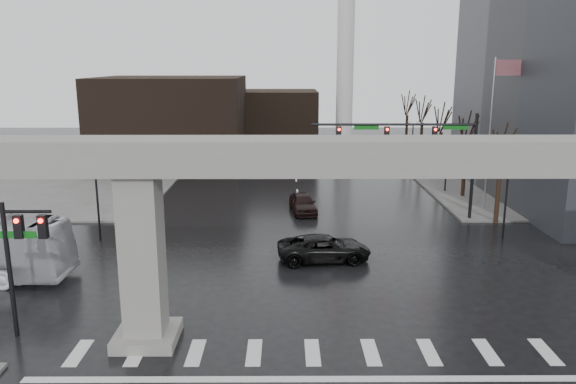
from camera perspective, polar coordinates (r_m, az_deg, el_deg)
name	(u,v)px	position (r m, az deg, el deg)	size (l,w,h in m)	color
ground	(311,341)	(24.84, 2.39, -14.84)	(160.00, 160.00, 0.00)	black
sidewalk_ne	(542,174)	(64.99, 24.38, 1.66)	(28.00, 36.00, 0.15)	slate
sidewalk_nw	(49,175)	(64.10, -23.14, 1.63)	(28.00, 36.00, 0.15)	slate
elevated_guideway	(345,184)	(22.56, 5.76, 0.86)	(48.00, 2.60, 8.70)	gray
building_far_left	(172,122)	(65.55, -11.71, 7.00)	(16.00, 14.00, 10.00)	black
building_far_mid	(278,121)	(74.32, -0.98, 7.19)	(10.00, 10.00, 8.00)	black
smokestack	(346,47)	(68.32, 5.87, 14.45)	(3.60, 3.60, 30.00)	silver
signal_mast_arm	(423,143)	(42.36, 13.56, 4.84)	(12.12, 0.43, 8.00)	black
signal_left_pole	(20,247)	(26.16, -25.59, -5.04)	(2.30, 0.30, 6.00)	black
flagpole_assembly	(495,116)	(47.07, 20.28, 7.28)	(2.06, 0.12, 12.00)	silver
lamp_right_0	(507,189)	(39.63, 21.35, 0.29)	(1.22, 0.32, 5.11)	black
lamp_right_1	(447,155)	(52.66, 15.86, 3.67)	(1.22, 0.32, 5.11)	black
lamp_right_2	(413,135)	(66.08, 12.55, 5.68)	(1.22, 0.32, 5.11)	black
lamp_left_0	(97,189)	(38.87, -18.87, 0.25)	(1.22, 0.32, 5.11)	black
lamp_left_1	(148,155)	(52.08, -14.07, 3.68)	(1.22, 0.32, 5.11)	black
lamp_left_2	(177,135)	(65.62, -11.22, 5.69)	(1.22, 0.32, 5.11)	black
tree_right_0	(499,186)	(43.80, 20.65, 0.58)	(1.09, 1.58, 7.50)	black
tree_right_1	(465,165)	(51.19, 17.53, 2.59)	(1.09, 1.61, 7.67)	black
tree_right_2	(440,151)	(58.74, 15.20, 4.09)	(1.10, 1.63, 7.85)	black
tree_right_3	(421,139)	(66.39, 13.40, 5.24)	(1.11, 1.66, 8.02)	black
tree_right_4	(407,130)	(74.12, 11.97, 6.14)	(1.12, 1.69, 8.19)	black
pickup_truck	(324,248)	(33.74, 3.69, -5.72)	(2.56, 5.55, 1.54)	black
far_car	(303,203)	(44.27, 1.52, -1.12)	(1.82, 4.53, 1.54)	black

